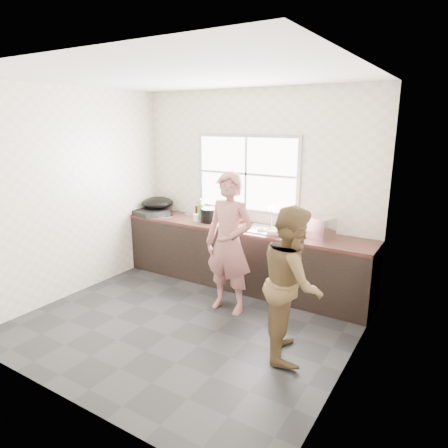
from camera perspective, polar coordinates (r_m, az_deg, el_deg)
The scene contains 30 objects.
floor at distance 4.80m, azimuth -5.25°, elevation -13.82°, with size 3.60×3.20×0.01m, color #262628.
ceiling at distance 4.25m, azimuth -6.14°, elevation 20.33°, with size 3.60×3.20×0.01m, color silver.
wall_back at distance 5.66m, azimuth 4.24°, elevation 5.13°, with size 3.60×0.01×2.70m, color beige.
wall_left at distance 5.59m, azimuth -20.60°, elevation 4.13°, with size 0.01×3.20×2.70m, color beige.
wall_right at distance 3.56m, azimuth 18.14°, elevation -1.14°, with size 0.01×3.20×2.70m, color beige.
wall_front at distance 3.24m, azimuth -23.09°, elevation -3.09°, with size 3.60×0.01×2.70m, color beige.
cabinet at distance 5.63m, azimuth 2.57°, elevation -4.80°, with size 3.60×0.62×0.82m, color black.
countertop at distance 5.50m, azimuth 2.62°, elevation -0.57°, with size 3.60×0.64×0.04m, color #3B1D18.
sink at distance 5.34m, azimuth 5.91°, elevation -0.82°, with size 0.55×0.45×0.02m, color silver.
faucet at distance 5.48m, azimuth 6.86°, elevation 1.12°, with size 0.02×0.02×0.30m, color silver.
window_frame at distance 5.67m, azimuth 3.30°, elevation 7.20°, with size 1.60×0.05×1.10m, color #9EA0A5.
window_glazing at distance 5.65m, azimuth 3.18°, elevation 7.17°, with size 1.50×0.01×1.00m, color white.
woman at distance 4.77m, azimuth 0.73°, elevation -3.45°, with size 0.58×0.38×1.59m, color #AB6767.
person_side at distance 3.95m, azimuth 9.70°, elevation -8.22°, with size 0.74×0.57×1.51m, color brown.
cutting_board at distance 5.78m, azimuth 0.84°, elevation 0.61°, with size 0.43×0.43×0.04m, color black.
cleaver at distance 5.64m, azimuth 0.96°, elevation 0.49°, with size 0.21×0.10×0.01m, color silver.
bowl_mince at distance 5.44m, azimuth -0.59°, elevation -0.21°, with size 0.21×0.21×0.05m, color silver.
bowl_crabs at distance 5.12m, azimuth 7.16°, elevation -1.23°, with size 0.18×0.18×0.06m, color white.
bowl_held at distance 5.27m, azimuth 5.46°, elevation -0.74°, with size 0.18×0.18×0.06m, color white.
black_pot at distance 5.73m, azimuth -2.02°, elevation 1.27°, with size 0.27×0.27×0.20m, color black.
plate_food at distance 5.89m, azimuth -1.47°, elevation 0.75°, with size 0.23×0.23×0.02m, color white.
bottle_green at distance 5.95m, azimuth -3.32°, elevation 2.25°, with size 0.12×0.12×0.30m, color #478C2D.
bottle_brown_tall at distance 6.11m, azimuth -3.52°, elevation 2.12°, with size 0.09×0.09×0.20m, color #411910.
bottle_brown_short at distance 5.96m, azimuth -2.64°, elevation 1.63°, with size 0.13×0.13×0.17m, color #431810.
glass_jar at distance 5.75m, azimuth -4.05°, elevation 0.85°, with size 0.08×0.08×0.11m, color silver.
burner at distance 6.32m, azimuth -10.51°, elevation 1.68°, with size 0.45×0.45×0.07m, color black.
wok at distance 6.42m, azimuth -9.46°, elevation 3.01°, with size 0.48×0.48×0.18m, color black.
dish_rack at distance 5.05m, azimuth 13.28°, elevation -0.47°, with size 0.36×0.25×0.27m, color silver.
pot_lid_left at distance 6.16m, azimuth -8.54°, elevation 1.18°, with size 0.27×0.27×0.01m, color silver.
pot_lid_right at distance 6.22m, azimuth -4.59°, elevation 1.41°, with size 0.24×0.24×0.01m, color #ABAEB2.
Camera 1 is at (2.58, -3.36, 2.26)m, focal length 32.00 mm.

